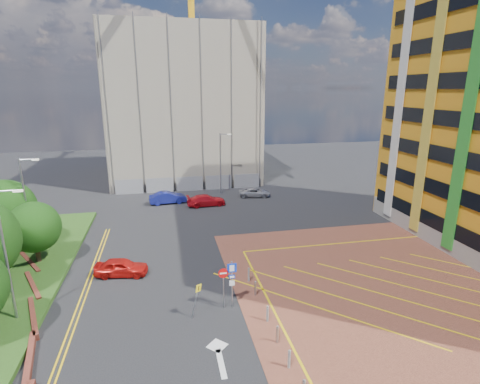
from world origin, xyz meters
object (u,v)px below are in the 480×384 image
object	(u,v)px
lamp_left_near	(6,251)
lamp_left_far	(27,202)
car_red_left	(121,267)
sign_cluster	(229,280)
car_silver_back	(255,192)
car_red_back	(206,200)
car_blue_back	(168,198)
tree_d	(5,209)
warning_sign	(197,297)
tree_c	(34,227)
lamp_back	(221,161)

from	to	relation	value
lamp_left_near	lamp_left_far	world-z (taller)	same
lamp_left_far	car_red_left	distance (m)	9.99
sign_cluster	lamp_left_near	bearing A→B (deg)	175.44
lamp_left_near	car_silver_back	xyz separation A→B (m)	(20.47, 23.44, -4.10)
lamp_left_near	car_red_back	distance (m)	25.34
lamp_left_near	lamp_left_far	bearing A→B (deg)	101.31
car_blue_back	car_red_back	size ratio (longest dim) A/B	0.97
car_red_back	lamp_left_near	bearing A→B (deg)	141.04
car_red_back	car_silver_back	size ratio (longest dim) A/B	1.13
lamp_left_far	tree_d	bearing A→B (deg)	154.32
tree_d	car_silver_back	size ratio (longest dim) A/B	1.50
car_red_left	car_silver_back	world-z (taller)	car_red_left
lamp_left_near	car_red_back	world-z (taller)	lamp_left_near
warning_sign	car_blue_back	xyz separation A→B (m)	(-1.25, 24.40, -0.70)
sign_cluster	car_blue_back	world-z (taller)	sign_cluster
warning_sign	tree_c	bearing A→B (deg)	140.24
tree_c	car_blue_back	xyz separation A→B (m)	(10.43, 14.68, -2.46)
lamp_left_far	sign_cluster	xyz separation A→B (m)	(14.72, -11.02, -2.71)
car_silver_back	warning_sign	bearing A→B (deg)	169.37
sign_cluster	car_red_left	xyz separation A→B (m)	(-7.17, 5.83, -1.29)
car_silver_back	lamp_left_far	bearing A→B (deg)	131.67
lamp_back	car_blue_back	xyz separation A→B (m)	(-7.15, -3.32, -3.63)
lamp_left_near	warning_sign	xyz separation A→B (m)	(10.60, -1.72, -3.23)
tree_d	car_red_left	bearing A→B (deg)	-32.73
car_red_back	lamp_left_far	bearing A→B (deg)	119.01
lamp_back	car_red_left	bearing A→B (deg)	-117.33
lamp_back	car_red_back	size ratio (longest dim) A/B	1.75
lamp_left_far	lamp_left_near	bearing A→B (deg)	-78.69
car_red_left	lamp_left_far	bearing A→B (deg)	64.53
tree_c	lamp_left_near	bearing A→B (deg)	-82.31
lamp_left_near	car_red_left	bearing A→B (deg)	40.93
lamp_left_far	warning_sign	bearing A→B (deg)	-42.92
warning_sign	lamp_back	bearing A→B (deg)	77.98
car_red_left	car_red_back	world-z (taller)	same
lamp_left_far	car_red_left	xyz separation A→B (m)	(7.55, -5.19, -4.00)
lamp_left_far	sign_cluster	bearing A→B (deg)	-36.82
car_red_left	car_blue_back	world-z (taller)	car_blue_back
lamp_left_near	lamp_back	size ratio (longest dim) A/B	1.00
car_red_left	car_silver_back	bearing A→B (deg)	-29.67
warning_sign	car_red_left	xyz separation A→B (m)	(-5.05, 6.53, -0.76)
lamp_left_far	car_red_left	bearing A→B (deg)	-34.50
sign_cluster	car_blue_back	size ratio (longest dim) A/B	0.72
lamp_left_near	warning_sign	distance (m)	11.21
car_red_left	tree_c	bearing A→B (deg)	73.35
tree_d	lamp_left_near	size ratio (longest dim) A/B	0.76
tree_c	tree_d	size ratio (longest dim) A/B	0.81
lamp_back	car_red_left	xyz separation A→B (m)	(-10.95, -21.19, -3.70)
car_red_back	sign_cluster	bearing A→B (deg)	171.68
car_red_left	car_red_back	size ratio (longest dim) A/B	0.85
tree_c	car_silver_back	size ratio (longest dim) A/B	1.21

